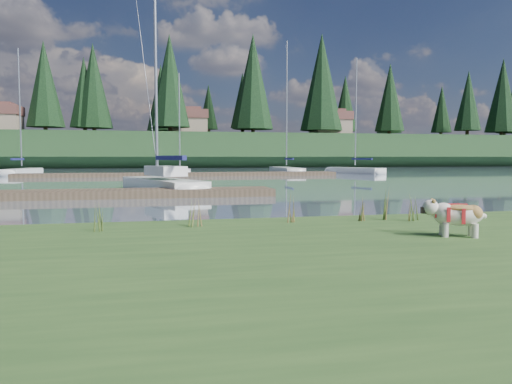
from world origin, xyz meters
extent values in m
plane|color=gray|center=(0.00, 30.00, 0.00)|extent=(200.00, 200.00, 0.00)
cube|color=#345523|center=(0.00, -6.00, 0.17)|extent=(60.00, 9.00, 0.35)
cube|color=#1A341A|center=(0.00, 73.00, 2.50)|extent=(200.00, 20.00, 5.00)
cylinder|color=silver|center=(3.35, -4.49, 0.46)|extent=(0.10, 0.10, 0.22)
cylinder|color=silver|center=(3.44, -4.29, 0.46)|extent=(0.10, 0.10, 0.22)
cylinder|color=silver|center=(3.75, -4.66, 0.46)|extent=(0.10, 0.10, 0.22)
cylinder|color=silver|center=(3.84, -4.46, 0.46)|extent=(0.10, 0.10, 0.22)
ellipsoid|color=silver|center=(3.61, -4.48, 0.69)|extent=(0.80, 0.61, 0.34)
ellipsoid|color=olive|center=(3.61, -4.48, 0.79)|extent=(0.59, 0.50, 0.12)
ellipsoid|color=silver|center=(3.21, -4.31, 0.79)|extent=(0.33, 0.34, 0.25)
cube|color=black|center=(3.11, -4.27, 0.75)|extent=(0.12, 0.14, 0.10)
cube|color=silver|center=(-0.33, 12.31, 0.22)|extent=(3.78, 7.24, 0.70)
ellipsoid|color=silver|center=(-1.45, 15.67, 0.22)|extent=(2.08, 2.33, 0.70)
cylinder|color=silver|center=(-0.53, 12.92, 6.17)|extent=(0.14, 0.14, 10.75)
cube|color=navy|center=(0.01, 11.31, 1.55)|extent=(1.21, 3.12, 0.20)
cube|color=silver|center=(-0.20, 11.93, 0.95)|extent=(1.89, 2.80, 0.45)
cube|color=#4C3D2C|center=(-4.00, 9.00, 0.15)|extent=(16.00, 2.00, 0.30)
cube|color=#4C3D2C|center=(2.00, 30.00, 0.15)|extent=(26.00, 2.20, 0.30)
cube|color=silver|center=(-11.58, 36.02, 0.22)|extent=(2.36, 6.66, 0.70)
ellipsoid|color=silver|center=(-11.13, 39.25, 0.22)|extent=(1.65, 1.96, 0.70)
cylinder|color=silver|center=(-11.58, 36.02, 5.89)|extent=(0.12, 0.12, 10.18)
cube|color=navy|center=(-11.70, 35.14, 1.40)|extent=(0.55, 2.60, 0.20)
cube|color=silver|center=(2.11, 34.54, 0.22)|extent=(1.47, 5.34, 0.70)
ellipsoid|color=silver|center=(1.97, 37.18, 0.22)|extent=(1.23, 1.50, 0.70)
cylinder|color=silver|center=(2.11, 34.54, 4.96)|extent=(0.12, 0.12, 8.32)
cube|color=navy|center=(2.14, 33.82, 1.40)|extent=(0.31, 2.11, 0.20)
cube|color=silver|center=(12.55, 35.72, 0.22)|extent=(2.09, 7.84, 0.70)
ellipsoid|color=silver|center=(12.71, 39.60, 0.22)|extent=(1.78, 2.19, 0.70)
cylinder|color=silver|center=(12.55, 35.72, 6.77)|extent=(0.12, 0.12, 11.95)
cube|color=navy|center=(12.51, 34.66, 1.40)|extent=(0.33, 3.10, 0.20)
cube|color=silver|center=(18.83, 33.56, 0.22)|extent=(3.64, 6.71, 0.70)
ellipsoid|color=silver|center=(17.71, 36.66, 0.22)|extent=(1.96, 2.18, 0.70)
cylinder|color=silver|center=(18.83, 33.56, 5.89)|extent=(0.12, 0.12, 10.17)
cube|color=navy|center=(19.13, 32.71, 1.40)|extent=(1.07, 2.54, 0.20)
cone|color=#475B23|center=(-0.37, -2.43, 0.59)|extent=(0.03, 0.03, 0.49)
cone|color=brown|center=(-0.26, -2.50, 0.54)|extent=(0.03, 0.03, 0.39)
cone|color=#475B23|center=(-0.31, -2.40, 0.62)|extent=(0.03, 0.03, 0.53)
cone|color=brown|center=(-0.23, -2.46, 0.52)|extent=(0.03, 0.03, 0.34)
cone|color=#475B23|center=(-0.35, -2.51, 0.57)|extent=(0.03, 0.03, 0.44)
cone|color=#475B23|center=(1.48, -2.31, 0.62)|extent=(0.03, 0.03, 0.53)
cone|color=brown|center=(1.59, -2.38, 0.56)|extent=(0.03, 0.03, 0.43)
cone|color=#475B23|center=(1.54, -2.28, 0.64)|extent=(0.03, 0.03, 0.58)
cone|color=brown|center=(1.62, -2.34, 0.54)|extent=(0.03, 0.03, 0.37)
cone|color=#475B23|center=(1.50, -2.39, 0.59)|extent=(0.03, 0.03, 0.48)
cone|color=#475B23|center=(3.36, -2.31, 0.70)|extent=(0.03, 0.03, 0.69)
cone|color=brown|center=(3.47, -2.38, 0.63)|extent=(0.03, 0.03, 0.55)
cone|color=#475B23|center=(3.42, -2.28, 0.73)|extent=(0.03, 0.03, 0.76)
cone|color=brown|center=(3.50, -2.34, 0.59)|extent=(0.03, 0.03, 0.49)
cone|color=#475B23|center=(3.38, -2.39, 0.66)|extent=(0.03, 0.03, 0.62)
cone|color=#475B23|center=(-1.98, -2.70, 0.59)|extent=(0.03, 0.03, 0.47)
cone|color=brown|center=(-1.87, -2.77, 0.54)|extent=(0.03, 0.03, 0.38)
cone|color=#475B23|center=(-1.92, -2.67, 0.61)|extent=(0.03, 0.03, 0.52)
cone|color=brown|center=(-1.84, -2.73, 0.52)|extent=(0.03, 0.03, 0.33)
cone|color=#475B23|center=(-1.96, -2.78, 0.56)|extent=(0.03, 0.03, 0.43)
cone|color=#475B23|center=(2.85, -2.40, 0.57)|extent=(0.03, 0.03, 0.44)
cone|color=brown|center=(2.96, -2.47, 0.53)|extent=(0.03, 0.03, 0.35)
cone|color=#475B23|center=(2.91, -2.37, 0.59)|extent=(0.03, 0.03, 0.48)
cone|color=brown|center=(2.99, -2.43, 0.50)|extent=(0.03, 0.03, 0.31)
cone|color=#475B23|center=(2.87, -2.48, 0.55)|extent=(0.03, 0.03, 0.39)
cone|color=#475B23|center=(3.86, -2.58, 0.63)|extent=(0.03, 0.03, 0.56)
cone|color=brown|center=(3.97, -2.65, 0.58)|extent=(0.03, 0.03, 0.45)
cone|color=#475B23|center=(3.92, -2.55, 0.66)|extent=(0.03, 0.03, 0.62)
cone|color=brown|center=(4.00, -2.61, 0.55)|extent=(0.03, 0.03, 0.39)
cone|color=#475B23|center=(3.88, -2.66, 0.60)|extent=(0.03, 0.03, 0.51)
cube|color=#33281C|center=(0.00, -1.60, 0.07)|extent=(60.00, 0.50, 0.14)
cylinder|color=#382619|center=(-10.00, 72.00, 5.90)|extent=(0.60, 0.60, 1.80)
cone|color=black|center=(-10.00, 72.00, 11.75)|extent=(4.84, 4.84, 11.00)
cylinder|color=#382619|center=(3.00, 66.00, 5.90)|extent=(0.60, 0.60, 1.80)
cone|color=black|center=(3.00, 66.00, 13.10)|extent=(6.16, 6.16, 14.00)
cylinder|color=#382619|center=(15.00, 70.00, 5.90)|extent=(0.60, 0.60, 1.80)
cone|color=black|center=(15.00, 70.00, 10.85)|extent=(3.96, 3.96, 9.00)
cylinder|color=#382619|center=(28.00, 68.00, 5.90)|extent=(0.60, 0.60, 1.80)
cone|color=black|center=(28.00, 68.00, 14.00)|extent=(7.04, 7.04, 16.00)
cylinder|color=#382619|center=(42.00, 71.00, 5.90)|extent=(0.60, 0.60, 1.80)
cone|color=black|center=(42.00, 71.00, 12.20)|extent=(5.28, 5.28, 12.00)
cylinder|color=#382619|center=(55.00, 67.00, 5.90)|extent=(0.60, 0.60, 1.80)
cone|color=black|center=(55.00, 67.00, 11.52)|extent=(4.62, 4.62, 10.50)
cube|color=gray|center=(6.00, 71.00, 6.40)|extent=(6.00, 5.00, 2.80)
cube|color=brown|center=(6.00, 71.00, 8.50)|extent=(6.30, 5.30, 1.40)
cube|color=brown|center=(6.00, 71.00, 9.30)|extent=(4.20, 3.60, 0.70)
cube|color=gray|center=(30.00, 69.00, 6.40)|extent=(6.00, 5.00, 2.80)
cube|color=brown|center=(30.00, 69.00, 8.50)|extent=(6.30, 5.30, 1.40)
cube|color=brown|center=(30.00, 69.00, 9.30)|extent=(4.20, 3.60, 0.70)
camera|label=1|loc=(-1.20, -11.30, 1.59)|focal=35.00mm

